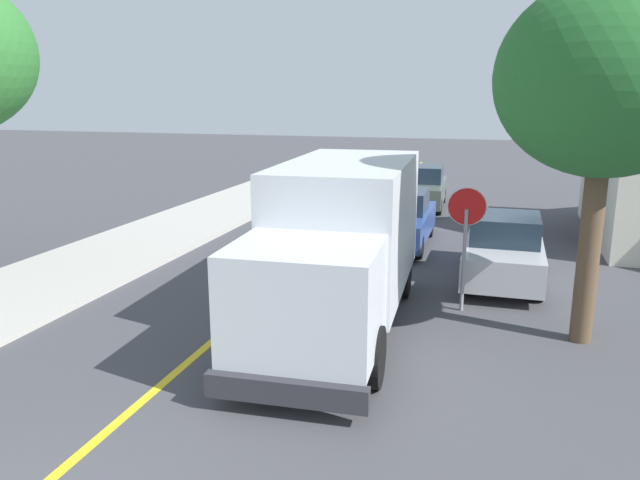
{
  "coord_description": "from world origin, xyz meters",
  "views": [
    {
      "loc": [
        4.94,
        -3.23,
        4.54
      ],
      "look_at": [
        1.29,
        9.28,
        1.4
      ],
      "focal_mm": 34.45,
      "sensor_mm": 36.0,
      "label": 1
    }
  ],
  "objects_px": {
    "stop_sign": "(466,225)",
    "parked_car_mid": "(422,188)",
    "box_truck": "(341,238)",
    "street_tree_far_side": "(607,79)",
    "parked_van_across": "(504,249)",
    "parked_car_near": "(399,219)"
  },
  "relations": [
    {
      "from": "parked_car_mid",
      "to": "stop_sign",
      "type": "distance_m",
      "value": 12.18
    },
    {
      "from": "parked_car_mid",
      "to": "parked_van_across",
      "type": "distance_m",
      "value": 9.97
    },
    {
      "from": "stop_sign",
      "to": "parked_car_mid",
      "type": "bearing_deg",
      "value": 101.2
    },
    {
      "from": "parked_van_across",
      "to": "street_tree_far_side",
      "type": "distance_m",
      "value": 5.5
    },
    {
      "from": "box_truck",
      "to": "stop_sign",
      "type": "xyz_separation_m",
      "value": [
        2.3,
        1.48,
        0.09
      ]
    },
    {
      "from": "parked_car_mid",
      "to": "street_tree_far_side",
      "type": "relative_size",
      "value": 0.69
    },
    {
      "from": "parked_car_near",
      "to": "parked_van_across",
      "type": "relative_size",
      "value": 1.0
    },
    {
      "from": "parked_car_near",
      "to": "box_truck",
      "type": "bearing_deg",
      "value": -90.64
    },
    {
      "from": "stop_sign",
      "to": "street_tree_far_side",
      "type": "relative_size",
      "value": 0.41
    },
    {
      "from": "parked_van_across",
      "to": "parked_car_mid",
      "type": "bearing_deg",
      "value": 108.64
    },
    {
      "from": "parked_van_across",
      "to": "street_tree_far_side",
      "type": "height_order",
      "value": "street_tree_far_side"
    },
    {
      "from": "box_truck",
      "to": "parked_car_mid",
      "type": "relative_size",
      "value": 1.63
    },
    {
      "from": "box_truck",
      "to": "parked_car_mid",
      "type": "height_order",
      "value": "box_truck"
    },
    {
      "from": "parked_car_near",
      "to": "stop_sign",
      "type": "relative_size",
      "value": 1.67
    },
    {
      "from": "box_truck",
      "to": "parked_car_mid",
      "type": "xyz_separation_m",
      "value": [
        -0.06,
        13.38,
        -0.97
      ]
    },
    {
      "from": "parked_car_near",
      "to": "stop_sign",
      "type": "height_order",
      "value": "stop_sign"
    },
    {
      "from": "box_truck",
      "to": "parked_car_near",
      "type": "relative_size",
      "value": 1.65
    },
    {
      "from": "box_truck",
      "to": "street_tree_far_side",
      "type": "xyz_separation_m",
      "value": [
        4.55,
        0.4,
        2.99
      ]
    },
    {
      "from": "box_truck",
      "to": "street_tree_far_side",
      "type": "height_order",
      "value": "street_tree_far_side"
    },
    {
      "from": "box_truck",
      "to": "stop_sign",
      "type": "distance_m",
      "value": 2.74
    },
    {
      "from": "box_truck",
      "to": "parked_van_across",
      "type": "distance_m",
      "value": 5.12
    },
    {
      "from": "stop_sign",
      "to": "parked_car_near",
      "type": "bearing_deg",
      "value": 112.48
    }
  ]
}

